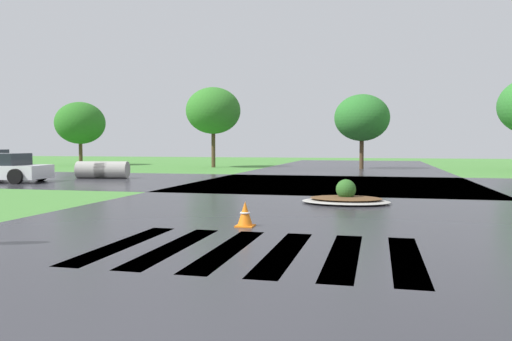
# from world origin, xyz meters

# --- Properties ---
(asphalt_roadway) EXTENTS (11.87, 80.00, 0.01)m
(asphalt_roadway) POSITION_xyz_m (0.00, 10.00, 0.00)
(asphalt_roadway) COLOR #2B2B30
(asphalt_roadway) RESTS_ON ground
(asphalt_cross_road) EXTENTS (90.00, 10.69, 0.01)m
(asphalt_cross_road) POSITION_xyz_m (0.00, 18.47, 0.00)
(asphalt_cross_road) COLOR #2B2B30
(asphalt_cross_road) RESTS_ON ground
(crosswalk_stripes) EXTENTS (4.95, 3.30, 0.01)m
(crosswalk_stripes) POSITION_xyz_m (-0.00, 4.61, 0.00)
(crosswalk_stripes) COLOR white
(crosswalk_stripes) RESTS_ON ground
(median_island) EXTENTS (2.45, 1.73, 0.68)m
(median_island) POSITION_xyz_m (0.98, 11.35, 0.15)
(median_island) COLOR #9E9B93
(median_island) RESTS_ON ground
(drainage_pipe_stack) EXTENTS (2.59, 1.22, 0.83)m
(drainage_pipe_stack) POSITION_xyz_m (-11.20, 19.25, 0.42)
(drainage_pipe_stack) COLOR #9E9B93
(drainage_pipe_stack) RESTS_ON ground
(traffic_cone) EXTENTS (0.36, 0.36, 0.51)m
(traffic_cone) POSITION_xyz_m (-0.75, 6.83, 0.24)
(traffic_cone) COLOR orange
(traffic_cone) RESTS_ON ground
(background_treeline) EXTENTS (36.48, 4.89, 5.90)m
(background_treeline) POSITION_xyz_m (-3.51, 32.16, 3.77)
(background_treeline) COLOR #4C3823
(background_treeline) RESTS_ON ground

